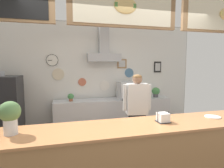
{
  "coord_description": "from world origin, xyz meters",
  "views": [
    {
      "loc": [
        -0.77,
        -2.34,
        1.77
      ],
      "look_at": [
        0.04,
        0.79,
        1.43
      ],
      "focal_mm": 29.53,
      "sensor_mm": 36.0,
      "label": 1
    }
  ],
  "objects_px": {
    "potted_rosemary": "(143,92)",
    "napkin_holder": "(163,118)",
    "potted_oregano": "(71,97)",
    "pizza_oven": "(3,113)",
    "basil_vase": "(10,116)",
    "potted_thyme": "(156,92)",
    "espresso_machine": "(127,90)",
    "condiment_plate": "(213,117)",
    "shop_worker": "(137,112)"
  },
  "relations": [
    {
      "from": "potted_thyme",
      "to": "napkin_holder",
      "type": "bearing_deg",
      "value": -115.88
    },
    {
      "from": "potted_rosemary",
      "to": "condiment_plate",
      "type": "relative_size",
      "value": 1.13
    },
    {
      "from": "shop_worker",
      "to": "potted_thyme",
      "type": "distance_m",
      "value": 1.54
    },
    {
      "from": "basil_vase",
      "to": "potted_oregano",
      "type": "bearing_deg",
      "value": 72.69
    },
    {
      "from": "potted_rosemary",
      "to": "basil_vase",
      "type": "bearing_deg",
      "value": -138.29
    },
    {
      "from": "basil_vase",
      "to": "napkin_holder",
      "type": "height_order",
      "value": "basil_vase"
    },
    {
      "from": "pizza_oven",
      "to": "potted_oregano",
      "type": "xyz_separation_m",
      "value": [
        1.38,
        0.26,
        0.24
      ]
    },
    {
      "from": "espresso_machine",
      "to": "potted_oregano",
      "type": "relative_size",
      "value": 2.84
    },
    {
      "from": "pizza_oven",
      "to": "potted_thyme",
      "type": "distance_m",
      "value": 3.63
    },
    {
      "from": "espresso_machine",
      "to": "potted_thyme",
      "type": "relative_size",
      "value": 1.96
    },
    {
      "from": "pizza_oven",
      "to": "basil_vase",
      "type": "bearing_deg",
      "value": -71.82
    },
    {
      "from": "espresso_machine",
      "to": "potted_oregano",
      "type": "bearing_deg",
      "value": 179.43
    },
    {
      "from": "potted_oregano",
      "to": "potted_rosemary",
      "type": "distance_m",
      "value": 1.88
    },
    {
      "from": "espresso_machine",
      "to": "shop_worker",
      "type": "bearing_deg",
      "value": -100.24
    },
    {
      "from": "basil_vase",
      "to": "condiment_plate",
      "type": "xyz_separation_m",
      "value": [
        2.63,
        -0.01,
        -0.2
      ]
    },
    {
      "from": "shop_worker",
      "to": "potted_rosemary",
      "type": "bearing_deg",
      "value": -110.81
    },
    {
      "from": "potted_oregano",
      "to": "potted_rosemary",
      "type": "height_order",
      "value": "potted_rosemary"
    },
    {
      "from": "potted_oregano",
      "to": "napkin_holder",
      "type": "xyz_separation_m",
      "value": [
        1.11,
        -2.33,
        0.07
      ]
    },
    {
      "from": "espresso_machine",
      "to": "basil_vase",
      "type": "relative_size",
      "value": 1.4
    },
    {
      "from": "potted_oregano",
      "to": "basil_vase",
      "type": "height_order",
      "value": "basil_vase"
    },
    {
      "from": "potted_rosemary",
      "to": "potted_oregano",
      "type": "bearing_deg",
      "value": -179.44
    },
    {
      "from": "potted_thyme",
      "to": "napkin_holder",
      "type": "height_order",
      "value": "potted_thyme"
    },
    {
      "from": "potted_rosemary",
      "to": "shop_worker",
      "type": "bearing_deg",
      "value": -119.35
    },
    {
      "from": "espresso_machine",
      "to": "condiment_plate",
      "type": "height_order",
      "value": "espresso_machine"
    },
    {
      "from": "pizza_oven",
      "to": "napkin_holder",
      "type": "distance_m",
      "value": 3.25
    },
    {
      "from": "pizza_oven",
      "to": "potted_thyme",
      "type": "bearing_deg",
      "value": 3.99
    },
    {
      "from": "pizza_oven",
      "to": "potted_oregano",
      "type": "relative_size",
      "value": 9.09
    },
    {
      "from": "potted_rosemary",
      "to": "condiment_plate",
      "type": "xyz_separation_m",
      "value": [
        0.04,
        -2.32,
        -0.02
      ]
    },
    {
      "from": "pizza_oven",
      "to": "condiment_plate",
      "type": "relative_size",
      "value": 7.53
    },
    {
      "from": "espresso_machine",
      "to": "potted_rosemary",
      "type": "relative_size",
      "value": 2.08
    },
    {
      "from": "espresso_machine",
      "to": "napkin_holder",
      "type": "relative_size",
      "value": 3.07
    },
    {
      "from": "potted_thyme",
      "to": "basil_vase",
      "type": "bearing_deg",
      "value": -142.2
    },
    {
      "from": "espresso_machine",
      "to": "potted_oregano",
      "type": "xyz_separation_m",
      "value": [
        -1.43,
        0.01,
        -0.11
      ]
    },
    {
      "from": "espresso_machine",
      "to": "napkin_holder",
      "type": "bearing_deg",
      "value": -97.84
    },
    {
      "from": "potted_oregano",
      "to": "condiment_plate",
      "type": "xyz_separation_m",
      "value": [
        1.92,
        -2.3,
        0.02
      ]
    },
    {
      "from": "potted_rosemary",
      "to": "napkin_holder",
      "type": "bearing_deg",
      "value": -108.27
    },
    {
      "from": "potted_thyme",
      "to": "condiment_plate",
      "type": "xyz_separation_m",
      "value": [
        -0.31,
        -2.29,
        -0.03
      ]
    },
    {
      "from": "potted_thyme",
      "to": "potted_oregano",
      "type": "xyz_separation_m",
      "value": [
        -2.23,
        0.01,
        -0.04
      ]
    },
    {
      "from": "shop_worker",
      "to": "potted_thyme",
      "type": "relative_size",
      "value": 6.11
    },
    {
      "from": "condiment_plate",
      "to": "potted_rosemary",
      "type": "bearing_deg",
      "value": 90.91
    },
    {
      "from": "potted_thyme",
      "to": "condiment_plate",
      "type": "height_order",
      "value": "potted_thyme"
    },
    {
      "from": "shop_worker",
      "to": "condiment_plate",
      "type": "bearing_deg",
      "value": 130.02
    },
    {
      "from": "potted_oregano",
      "to": "potted_rosemary",
      "type": "bearing_deg",
      "value": 0.56
    },
    {
      "from": "shop_worker",
      "to": "espresso_machine",
      "type": "height_order",
      "value": "shop_worker"
    },
    {
      "from": "potted_oregano",
      "to": "condiment_plate",
      "type": "height_order",
      "value": "potted_oregano"
    },
    {
      "from": "napkin_holder",
      "to": "condiment_plate",
      "type": "relative_size",
      "value": 0.77
    },
    {
      "from": "espresso_machine",
      "to": "potted_thyme",
      "type": "xyz_separation_m",
      "value": [
        0.8,
        0.0,
        -0.07
      ]
    },
    {
      "from": "potted_oregano",
      "to": "shop_worker",
      "type": "bearing_deg",
      "value": -43.61
    },
    {
      "from": "potted_rosemary",
      "to": "condiment_plate",
      "type": "distance_m",
      "value": 2.32
    },
    {
      "from": "pizza_oven",
      "to": "basil_vase",
      "type": "relative_size",
      "value": 4.5
    }
  ]
}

